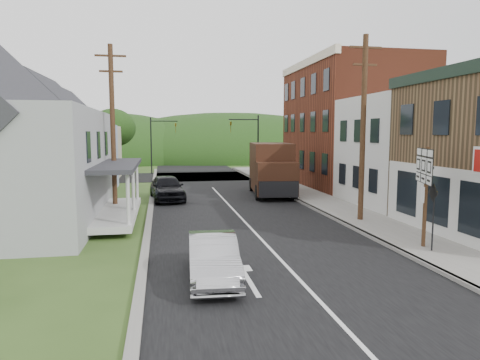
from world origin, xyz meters
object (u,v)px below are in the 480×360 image
delivery_van (272,169)px  warning_sign (433,208)px  silver_sedan (213,258)px  route_sign_cluster (425,182)px  dark_sedan (167,188)px

delivery_van → warning_sign: 15.49m
silver_sedan → route_sign_cluster: 8.54m
dark_sedan → delivery_van: 7.43m
silver_sedan → delivery_van: size_ratio=0.60×
dark_sedan → silver_sedan: bearing=-92.2°
silver_sedan → route_sign_cluster: route_sign_cluster is taller
delivery_van → dark_sedan: bearing=-164.9°
delivery_van → warning_sign: delivery_van is taller
silver_sedan → dark_sedan: bearing=97.2°
silver_sedan → warning_sign: (8.09, 1.25, 1.05)m
route_sign_cluster → warning_sign: route_sign_cluster is taller
delivery_van → route_sign_cluster: bearing=-75.4°
warning_sign → silver_sedan: bearing=-165.4°
silver_sedan → dark_sedan: dark_sedan is taller
silver_sedan → route_sign_cluster: bearing=15.9°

